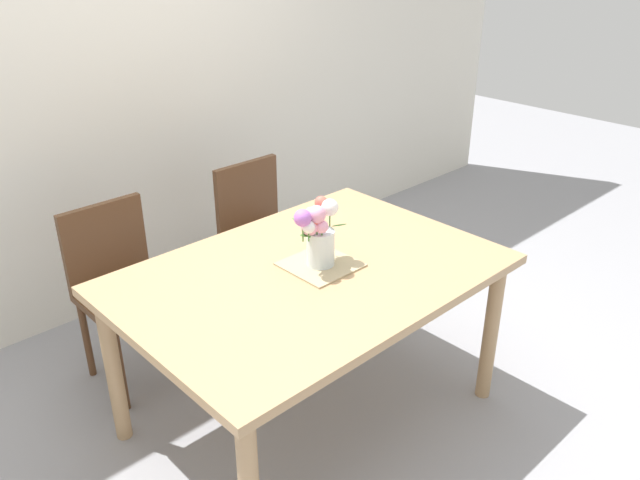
# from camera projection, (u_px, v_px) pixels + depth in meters

# --- Properties ---
(ground_plane) EXTENTS (12.00, 12.00, 0.00)m
(ground_plane) POSITION_uv_depth(u_px,v_px,m) (311.00, 413.00, 3.03)
(ground_plane) COLOR #939399
(back_wall) EXTENTS (7.00, 0.10, 2.80)m
(back_wall) POSITION_uv_depth(u_px,v_px,m) (110.00, 66.00, 3.46)
(back_wall) COLOR silver
(back_wall) RESTS_ON ground_plane
(dining_table) EXTENTS (1.59, 1.11, 0.78)m
(dining_table) POSITION_uv_depth(u_px,v_px,m) (310.00, 288.00, 2.73)
(dining_table) COLOR tan
(dining_table) RESTS_ON ground_plane
(chair_left) EXTENTS (0.42, 0.42, 0.90)m
(chair_left) POSITION_uv_depth(u_px,v_px,m) (121.00, 282.00, 3.12)
(chair_left) COLOR brown
(chair_left) RESTS_ON ground_plane
(chair_right) EXTENTS (0.42, 0.42, 0.90)m
(chair_right) POSITION_uv_depth(u_px,v_px,m) (260.00, 230.00, 3.66)
(chair_right) COLOR brown
(chair_right) RESTS_ON ground_plane
(placemat) EXTENTS (0.29, 0.29, 0.01)m
(placemat) POSITION_uv_depth(u_px,v_px,m) (320.00, 264.00, 2.73)
(placemat) COLOR tan
(placemat) RESTS_ON dining_table
(flower_vase) EXTENTS (0.27, 0.18, 0.29)m
(flower_vase) POSITION_uv_depth(u_px,v_px,m) (318.00, 230.00, 2.65)
(flower_vase) COLOR silver
(flower_vase) RESTS_ON placemat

